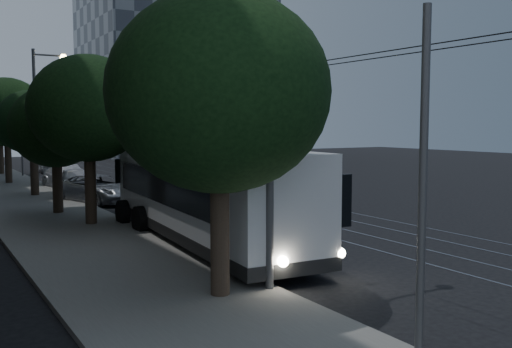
{
  "coord_description": "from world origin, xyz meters",
  "views": [
    {
      "loc": [
        -12.45,
        -16.55,
        4.07
      ],
      "look_at": [
        -1.16,
        2.18,
        2.16
      ],
      "focal_mm": 40.0,
      "sensor_mm": 36.0,
      "label": 1
    }
  ],
  "objects_px": {
    "car_white_c": "(69,174)",
    "streetlamp_near": "(285,36)",
    "car_white_a": "(75,180)",
    "car_white_b": "(69,177)",
    "trolleybus": "(200,191)",
    "pickup_silver": "(98,189)",
    "car_white_d": "(48,165)",
    "streetlamp_far": "(41,103)"
  },
  "relations": [
    {
      "from": "car_white_c",
      "to": "streetlamp_near",
      "type": "distance_m",
      "value": 30.32
    },
    {
      "from": "car_white_a",
      "to": "car_white_b",
      "type": "height_order",
      "value": "car_white_a"
    },
    {
      "from": "car_white_c",
      "to": "car_white_b",
      "type": "bearing_deg",
      "value": -105.83
    },
    {
      "from": "car_white_b",
      "to": "trolleybus",
      "type": "bearing_deg",
      "value": -99.54
    },
    {
      "from": "car_white_a",
      "to": "car_white_b",
      "type": "relative_size",
      "value": 0.87
    },
    {
      "from": "pickup_silver",
      "to": "car_white_b",
      "type": "xyz_separation_m",
      "value": [
        0.19,
        7.21,
        0.01
      ]
    },
    {
      "from": "car_white_c",
      "to": "car_white_d",
      "type": "distance_m",
      "value": 9.35
    },
    {
      "from": "pickup_silver",
      "to": "car_white_a",
      "type": "height_order",
      "value": "car_white_a"
    },
    {
      "from": "car_white_a",
      "to": "car_white_b",
      "type": "xyz_separation_m",
      "value": [
        0.19,
        2.25,
        -0.02
      ]
    },
    {
      "from": "pickup_silver",
      "to": "car_white_c",
      "type": "bearing_deg",
      "value": 65.19
    },
    {
      "from": "car_white_a",
      "to": "car_white_c",
      "type": "height_order",
      "value": "car_white_a"
    },
    {
      "from": "trolleybus",
      "to": "streetlamp_far",
      "type": "xyz_separation_m",
      "value": [
        -1.16,
        21.2,
        3.63
      ]
    },
    {
      "from": "car_white_c",
      "to": "car_white_d",
      "type": "relative_size",
      "value": 0.95
    },
    {
      "from": "car_white_b",
      "to": "streetlamp_near",
      "type": "xyz_separation_m",
      "value": [
        -0.74,
        -25.34,
        5.41
      ]
    },
    {
      "from": "car_white_d",
      "to": "car_white_c",
      "type": "bearing_deg",
      "value": -89.14
    },
    {
      "from": "car_white_c",
      "to": "trolleybus",
      "type": "bearing_deg",
      "value": -95.28
    },
    {
      "from": "car_white_c",
      "to": "streetlamp_far",
      "type": "xyz_separation_m",
      "value": [
        -2.12,
        -2.22,
        4.8
      ]
    },
    {
      "from": "trolleybus",
      "to": "streetlamp_far",
      "type": "bearing_deg",
      "value": 97.41
    },
    {
      "from": "pickup_silver",
      "to": "streetlamp_far",
      "type": "distance_m",
      "value": 10.55
    },
    {
      "from": "trolleybus",
      "to": "car_white_b",
      "type": "distance_m",
      "value": 19.03
    },
    {
      "from": "car_white_c",
      "to": "car_white_a",
      "type": "bearing_deg",
      "value": -103.16
    },
    {
      "from": "car_white_d",
      "to": "streetlamp_far",
      "type": "height_order",
      "value": "streetlamp_far"
    },
    {
      "from": "pickup_silver",
      "to": "streetlamp_near",
      "type": "xyz_separation_m",
      "value": [
        -0.55,
        -18.13,
        5.42
      ]
    },
    {
      "from": "trolleybus",
      "to": "pickup_silver",
      "type": "distance_m",
      "value": 11.84
    },
    {
      "from": "trolleybus",
      "to": "car_white_d",
      "type": "bearing_deg",
      "value": 91.91
    },
    {
      "from": "car_white_a",
      "to": "streetlamp_far",
      "type": "distance_m",
      "value": 6.5
    },
    {
      "from": "car_white_b",
      "to": "car_white_d",
      "type": "bearing_deg",
      "value": 74.46
    },
    {
      "from": "car_white_b",
      "to": "streetlamp_far",
      "type": "bearing_deg",
      "value": 107.04
    },
    {
      "from": "streetlamp_near",
      "to": "car_white_c",
      "type": "bearing_deg",
      "value": 86.63
    },
    {
      "from": "pickup_silver",
      "to": "car_white_a",
      "type": "bearing_deg",
      "value": 71.1
    },
    {
      "from": "car_white_b",
      "to": "pickup_silver",
      "type": "bearing_deg",
      "value": -101.22
    },
    {
      "from": "trolleybus",
      "to": "car_white_a",
      "type": "height_order",
      "value": "trolleybus"
    },
    {
      "from": "car_white_a",
      "to": "car_white_d",
      "type": "distance_m",
      "value": 16.1
    },
    {
      "from": "streetlamp_near",
      "to": "streetlamp_far",
      "type": "xyz_separation_m",
      "value": [
        -0.37,
        27.53,
        -0.74
      ]
    },
    {
      "from": "car_white_a",
      "to": "car_white_c",
      "type": "distance_m",
      "value": 6.78
    },
    {
      "from": "car_white_a",
      "to": "streetlamp_near",
      "type": "bearing_deg",
      "value": -81.24
    },
    {
      "from": "pickup_silver",
      "to": "trolleybus",
      "type": "bearing_deg",
      "value": -107.72
    },
    {
      "from": "pickup_silver",
      "to": "car_white_d",
      "type": "height_order",
      "value": "pickup_silver"
    },
    {
      "from": "trolleybus",
      "to": "streetlamp_far",
      "type": "height_order",
      "value": "streetlamp_far"
    },
    {
      "from": "car_white_b",
      "to": "streetlamp_far",
      "type": "xyz_separation_m",
      "value": [
        -1.11,
        2.2,
        4.67
      ]
    },
    {
      "from": "trolleybus",
      "to": "car_white_b",
      "type": "relative_size",
      "value": 2.54
    },
    {
      "from": "car_white_b",
      "to": "car_white_a",
      "type": "bearing_deg",
      "value": -104.55
    }
  ]
}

